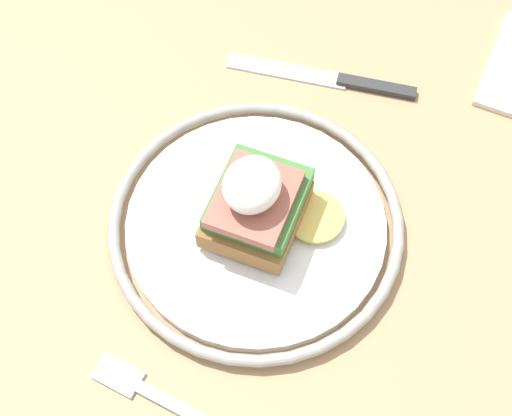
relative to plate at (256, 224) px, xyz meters
name	(u,v)px	position (x,y,z in m)	size (l,w,h in m)	color
dining_table	(267,292)	(-0.01, -0.02, -0.11)	(1.12, 0.81, 0.73)	tan
plate	(256,224)	(0.00, 0.00, 0.00)	(0.25, 0.25, 0.02)	white
sandwich	(257,202)	(0.00, 0.00, 0.04)	(0.09, 0.11, 0.08)	olive
fork	(167,401)	(-0.16, 0.01, -0.01)	(0.03, 0.14, 0.00)	silver
knife	(336,80)	(0.18, -0.01, -0.01)	(0.04, 0.19, 0.01)	#2D2D2D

